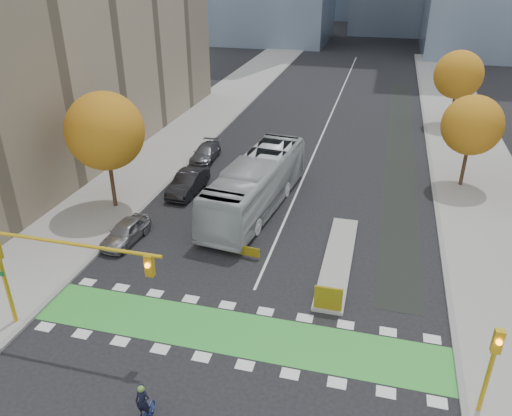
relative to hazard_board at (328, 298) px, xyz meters
The scene contains 21 objects.
ground 5.85m from the hazard_board, 133.60° to the right, with size 300.00×300.00×0.00m, color black.
sidewalk_west 23.59m from the hazard_board, 137.92° to the left, with size 7.00×120.00×0.15m, color gray.
sidewalk_east 18.45m from the hazard_board, 58.98° to the left, with size 7.00×120.00×0.15m, color gray.
curb_west 21.12m from the hazard_board, 131.54° to the left, with size 0.30×120.00×0.16m, color gray.
curb_east 16.92m from the hazard_board, 69.21° to the left, with size 0.30×120.00×0.16m, color gray.
bike_crossing 4.89m from the hazard_board, 145.98° to the right, with size 20.00×3.00×0.01m, color green.
centre_line 36.03m from the hazard_board, 96.38° to the left, with size 0.15×70.00×0.01m, color silver.
bike_lane_paint 26.05m from the hazard_board, 82.27° to the left, with size 2.50×50.00×0.01m, color black.
median_island 4.85m from the hazard_board, 90.00° to the left, with size 1.60×10.00×0.16m, color gray.
hazard_board is the anchor object (origin of this frame).
building_west 35.18m from the hazard_board, 147.56° to the left, with size 16.00×44.00×25.00m, color gray.
tree_west 18.44m from the hazard_board, 154.01° to the left, with size 5.20×5.20×8.22m.
tree_east_near 19.93m from the hazard_board, 65.80° to the left, with size 4.40×4.40×7.08m.
tree_east_far 35.13m from the hazard_board, 75.88° to the left, with size 4.80×4.80×7.65m.
traffic_signal_west 13.23m from the hazard_board, 158.45° to the right, with size 8.53×0.56×5.20m.
traffic_signal_east 8.26m from the hazard_board, 35.92° to the right, with size 0.35×0.43×4.10m.
cyclist 10.31m from the hazard_board, 124.26° to the right, with size 0.66×1.77×2.03m.
bus 12.04m from the hazard_board, 121.93° to the left, with size 3.10×13.27×3.70m, color #B5BABD.
parked_car_a 13.52m from the hazard_board, 164.12° to the left, with size 1.63×4.04×1.38m, color gray.
parked_car_b 16.50m from the hazard_board, 136.22° to the left, with size 1.68×4.82×1.59m, color black.
parked_car_c 22.18m from the hazard_board, 125.60° to the left, with size 1.85×4.55×1.32m, color #55555A.
Camera 1 is at (5.56, -16.01, 15.98)m, focal length 35.00 mm.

